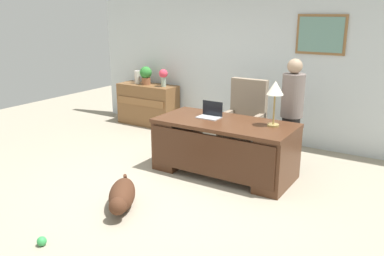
{
  "coord_description": "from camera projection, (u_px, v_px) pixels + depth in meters",
  "views": [
    {
      "loc": [
        2.73,
        -4.0,
        2.23
      ],
      "look_at": [
        0.03,
        0.3,
        0.75
      ],
      "focal_mm": 37.48,
      "sensor_mm": 36.0,
      "label": 1
    }
  ],
  "objects": [
    {
      "name": "ground_plane",
      "position": [
        178.0,
        188.0,
        5.27
      ],
      "size": [
        12.0,
        12.0,
        0.0
      ],
      "primitive_type": "plane",
      "color": "#9E937F"
    },
    {
      "name": "back_wall",
      "position": [
        261.0,
        63.0,
        7.0
      ],
      "size": [
        7.0,
        0.16,
        2.7
      ],
      "color": "silver",
      "rests_on": "ground_plane"
    },
    {
      "name": "desk",
      "position": [
        223.0,
        146.0,
        5.6
      ],
      "size": [
        1.93,
        0.91,
        0.77
      ],
      "color": "#4C2B19",
      "rests_on": "ground_plane"
    },
    {
      "name": "credenza",
      "position": [
        148.0,
        105.0,
        8.13
      ],
      "size": [
        1.24,
        0.5,
        0.82
      ],
      "color": "brown",
      "rests_on": "ground_plane"
    },
    {
      "name": "armchair",
      "position": [
        244.0,
        122.0,
        6.42
      ],
      "size": [
        0.6,
        0.59,
        1.2
      ],
      "color": "gray",
      "rests_on": "ground_plane"
    },
    {
      "name": "person_standing",
      "position": [
        292.0,
        113.0,
        5.77
      ],
      "size": [
        0.32,
        0.32,
        1.6
      ],
      "color": "#262323",
      "rests_on": "ground_plane"
    },
    {
      "name": "dog_lying",
      "position": [
        122.0,
        196.0,
        4.69
      ],
      "size": [
        0.66,
        0.79,
        0.3
      ],
      "color": "#472819",
      "rests_on": "ground_plane"
    },
    {
      "name": "laptop",
      "position": [
        210.0,
        113.0,
        5.73
      ],
      "size": [
        0.32,
        0.22,
        0.22
      ],
      "color": "#B2B5BA",
      "rests_on": "desk"
    },
    {
      "name": "desk_lamp",
      "position": [
        275.0,
        91.0,
        5.18
      ],
      "size": [
        0.22,
        0.22,
        0.6
      ],
      "color": "#9E8447",
      "rests_on": "desk"
    },
    {
      "name": "vase_with_flowers",
      "position": [
        163.0,
        76.0,
        7.75
      ],
      "size": [
        0.17,
        0.17,
        0.34
      ],
      "color": "#98B1A0",
      "rests_on": "credenza"
    },
    {
      "name": "vase_empty",
      "position": [
        137.0,
        77.0,
        8.1
      ],
      "size": [
        0.12,
        0.12,
        0.26
      ],
      "primitive_type": "cylinder",
      "color": "silver",
      "rests_on": "credenza"
    },
    {
      "name": "potted_plant",
      "position": [
        146.0,
        75.0,
        7.97
      ],
      "size": [
        0.24,
        0.24,
        0.36
      ],
      "color": "brown",
      "rests_on": "credenza"
    },
    {
      "name": "dog_toy_ball",
      "position": [
        42.0,
        241.0,
        3.96
      ],
      "size": [
        0.1,
        0.1,
        0.1
      ],
      "primitive_type": "sphere",
      "color": "green",
      "rests_on": "ground_plane"
    }
  ]
}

